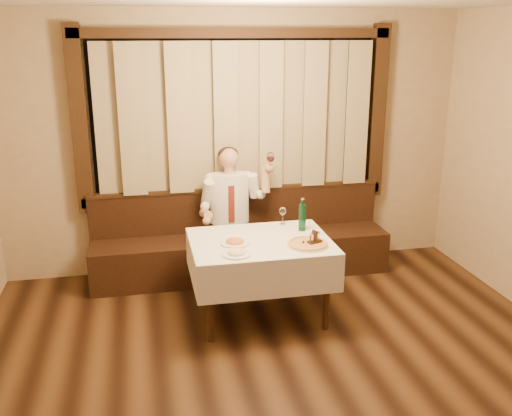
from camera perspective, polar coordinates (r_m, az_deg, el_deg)
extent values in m
cube|color=tan|center=(6.23, -2.09, 6.46)|extent=(5.00, 0.01, 2.80)
cube|color=black|center=(6.16, -2.09, 9.17)|extent=(3.00, 0.02, 1.60)
cube|color=orange|center=(6.12, -8.55, 6.09)|extent=(0.50, 0.01, 0.40)
cube|color=black|center=(6.30, -1.94, 1.44)|extent=(3.30, 0.12, 0.10)
cube|color=black|center=(6.06, -2.11, 17.10)|extent=(3.30, 0.12, 0.10)
cube|color=black|center=(6.06, -17.26, 8.28)|extent=(0.16, 0.12, 1.90)
cube|color=black|center=(6.58, 12.02, 9.33)|extent=(0.16, 0.12, 1.90)
cube|color=#90805C|center=(6.06, -1.92, 9.04)|extent=(2.90, 0.08, 1.55)
cube|color=black|center=(6.26, -1.47, -4.71)|extent=(3.20, 0.60, 0.45)
cube|color=black|center=(6.33, -1.89, -0.13)|extent=(3.20, 0.12, 0.45)
cube|color=black|center=(6.26, -1.92, 2.01)|extent=(3.20, 0.14, 0.04)
cylinder|color=black|center=(4.91, -4.64, -9.52)|extent=(0.06, 0.06, 0.71)
cylinder|color=black|center=(5.13, 7.09, -8.40)|extent=(0.06, 0.06, 0.71)
cylinder|color=black|center=(5.58, -5.62, -6.15)|extent=(0.06, 0.06, 0.71)
cylinder|color=black|center=(5.77, 4.73, -5.32)|extent=(0.06, 0.06, 0.71)
cube|color=black|center=(5.18, 0.45, -3.50)|extent=(1.20, 0.90, 0.04)
cube|color=white|center=(5.17, 0.46, -3.26)|extent=(1.26, 0.96, 0.01)
cube|color=white|center=(4.80, 1.68, -7.18)|extent=(1.26, 0.01, 0.35)
cube|color=white|center=(5.67, -0.58, -3.25)|extent=(1.26, 0.01, 0.35)
cube|color=white|center=(5.15, -6.45, -5.57)|extent=(0.01, 0.96, 0.35)
cube|color=white|center=(5.39, 7.03, -4.50)|extent=(0.01, 0.96, 0.35)
cylinder|color=white|center=(5.05, 5.18, -3.71)|extent=(0.37, 0.37, 0.01)
cylinder|color=#BF561C|center=(5.05, 5.18, -3.59)|extent=(0.34, 0.34, 0.01)
torus|color=tan|center=(5.05, 5.18, -3.55)|extent=(0.35, 0.35, 0.03)
sphere|color=black|center=(5.06, 4.76, -3.42)|extent=(0.02, 0.02, 0.02)
sphere|color=black|center=(5.05, 5.69, -3.48)|extent=(0.02, 0.02, 0.02)
cylinder|color=white|center=(5.08, -2.12, -3.50)|extent=(0.27, 0.27, 0.02)
ellipsoid|color=#C95F20|center=(5.07, -2.13, -3.02)|extent=(0.17, 0.17, 0.07)
cylinder|color=white|center=(4.83, -1.98, -4.62)|extent=(0.25, 0.25, 0.02)
ellipsoid|color=beige|center=(4.82, -1.98, -4.15)|extent=(0.16, 0.16, 0.07)
cylinder|color=#12562E|center=(5.39, 4.65, -0.95)|extent=(0.07, 0.07, 0.26)
cylinder|color=#12562E|center=(5.35, 4.68, 0.55)|extent=(0.03, 0.03, 0.06)
cylinder|color=silver|center=(5.34, 4.69, 0.91)|extent=(0.03, 0.03, 0.01)
cylinder|color=white|center=(5.58, 2.66, -1.64)|extent=(0.06, 0.06, 0.01)
cylinder|color=white|center=(5.57, 2.67, -1.16)|extent=(0.01, 0.01, 0.09)
ellipsoid|color=white|center=(5.54, 2.68, -0.31)|extent=(0.07, 0.07, 0.08)
cube|color=black|center=(5.07, 5.87, -3.47)|extent=(0.14, 0.11, 0.04)
cube|color=black|center=(5.05, 5.90, -2.75)|extent=(0.04, 0.06, 0.09)
cylinder|color=white|center=(5.04, 5.57, -3.05)|extent=(0.03, 0.03, 0.07)
cylinder|color=silver|center=(5.02, 5.58, -2.61)|extent=(0.04, 0.04, 0.01)
cylinder|color=white|center=(5.08, 6.21, -2.89)|extent=(0.03, 0.03, 0.07)
cylinder|color=silver|center=(5.07, 6.22, -2.45)|extent=(0.04, 0.04, 0.01)
cube|color=black|center=(6.02, -2.41, -2.53)|extent=(0.39, 0.44, 0.16)
cube|color=black|center=(5.92, -3.06, -6.07)|extent=(0.11, 0.12, 0.45)
cube|color=black|center=(5.95, -0.99, -5.90)|extent=(0.11, 0.12, 0.45)
ellipsoid|color=white|center=(6.05, -2.68, 1.02)|extent=(0.41, 0.26, 0.53)
cube|color=maroon|center=(5.94, -2.47, 0.39)|extent=(0.06, 0.01, 0.39)
cylinder|color=tan|center=(5.98, -2.72, 3.84)|extent=(0.10, 0.10, 0.08)
sphere|color=tan|center=(5.95, -2.74, 5.04)|extent=(0.21, 0.21, 0.21)
ellipsoid|color=black|center=(5.97, -2.79, 5.38)|extent=(0.21, 0.21, 0.16)
sphere|color=white|center=(5.97, -4.58, 2.91)|extent=(0.13, 0.13, 0.13)
sphere|color=white|center=(6.03, -0.85, 3.11)|extent=(0.13, 0.13, 0.13)
sphere|color=tan|center=(5.66, -4.96, -1.33)|extent=(0.08, 0.08, 0.08)
sphere|color=tan|center=(5.88, 1.35, 4.03)|extent=(0.09, 0.09, 0.09)
cylinder|color=white|center=(5.84, 1.42, 4.34)|extent=(0.01, 0.01, 0.11)
ellipsoid|color=white|center=(5.82, 1.42, 5.14)|extent=(0.08, 0.08, 0.10)
ellipsoid|color=#4C070F|center=(5.83, 1.42, 4.95)|extent=(0.07, 0.07, 0.06)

